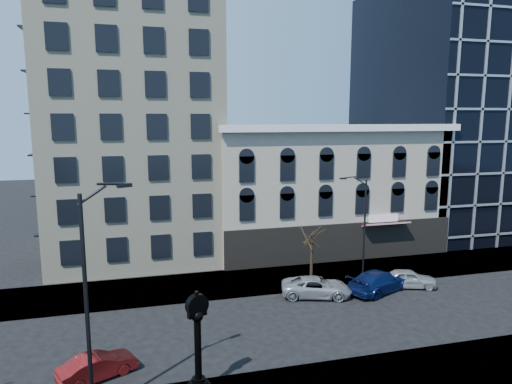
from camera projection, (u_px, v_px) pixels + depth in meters
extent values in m
plane|color=black|center=(241.00, 330.00, 28.45)|extent=(160.00, 160.00, 0.00)
cube|color=gray|center=(219.00, 284.00, 36.08)|extent=(160.00, 6.00, 0.12)
cube|color=beige|center=(131.00, 53.00, 42.05)|extent=(15.00, 15.00, 38.00)
cube|color=#ABA08C|center=(322.00, 189.00, 45.76)|extent=(22.00, 10.00, 12.00)
cube|color=white|center=(347.00, 128.00, 39.80)|extent=(22.60, 0.80, 0.60)
cube|color=black|center=(343.00, 243.00, 41.61)|extent=(22.00, 0.30, 3.60)
cube|color=maroon|center=(386.00, 224.00, 41.83)|extent=(4.50, 1.18, 0.55)
cube|color=black|center=(463.00, 110.00, 54.24)|extent=(20.00, 20.00, 28.00)
cylinder|color=black|center=(199.00, 383.00, 21.77)|extent=(0.84, 0.84, 0.21)
cylinder|color=black|center=(199.00, 379.00, 21.74)|extent=(0.63, 0.63, 0.17)
cylinder|color=black|center=(198.00, 348.00, 21.49)|extent=(0.34, 0.34, 3.04)
sphere|color=black|center=(197.00, 316.00, 21.23)|extent=(0.59, 0.59, 0.59)
cube|color=black|center=(197.00, 314.00, 21.21)|extent=(0.96, 0.58, 0.26)
cylinder|color=black|center=(197.00, 305.00, 21.14)|extent=(1.13, 0.73, 1.09)
cylinder|color=white|center=(197.00, 307.00, 20.97)|extent=(0.86, 0.37, 0.92)
cylinder|color=white|center=(197.00, 304.00, 21.31)|extent=(0.86, 0.37, 0.92)
sphere|color=black|center=(197.00, 292.00, 21.04)|extent=(0.21, 0.21, 0.21)
cylinder|color=black|center=(87.00, 308.00, 19.41)|extent=(0.18, 0.18, 9.87)
cube|color=black|center=(131.00, 185.00, 19.88)|extent=(0.68, 0.47, 0.16)
cylinder|color=black|center=(364.00, 230.00, 36.69)|extent=(0.15, 0.15, 8.10)
cylinder|color=black|center=(363.00, 276.00, 37.31)|extent=(0.34, 0.34, 0.38)
cube|color=black|center=(345.00, 178.00, 35.81)|extent=(0.54, 0.27, 0.13)
cylinder|color=black|center=(312.00, 261.00, 36.81)|extent=(0.24, 0.24, 3.09)
imported|color=maroon|center=(98.00, 366.00, 23.06)|extent=(4.09, 2.84, 1.28)
imported|color=#A5A8AD|center=(317.00, 287.00, 33.64)|extent=(5.64, 3.79, 1.44)
imported|color=#0C194C|center=(379.00, 281.00, 34.60)|extent=(6.05, 4.32, 1.63)
imported|color=#A5A8AD|center=(409.00, 278.00, 35.48)|extent=(4.48, 2.89, 1.42)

